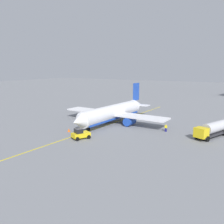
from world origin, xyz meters
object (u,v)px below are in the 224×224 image
(airplane, at_px, (113,113))
(safety_cone_nose, at_px, (69,130))
(refueling_worker, at_px, (166,128))
(fuel_tanker, at_px, (213,129))
(pushback_tug, at_px, (80,134))

(airplane, xyz_separation_m, safety_cone_nose, (12.88, -3.97, -2.36))
(refueling_worker, relative_size, safety_cone_nose, 2.33)
(refueling_worker, height_order, safety_cone_nose, refueling_worker)
(fuel_tanker, relative_size, pushback_tug, 2.64)
(refueling_worker, distance_m, safety_cone_nose, 22.19)
(airplane, distance_m, fuel_tanker, 24.70)
(fuel_tanker, distance_m, pushback_tug, 27.73)
(fuel_tanker, height_order, safety_cone_nose, fuel_tanker)
(fuel_tanker, bearing_deg, airplane, -90.46)
(fuel_tanker, distance_m, safety_cone_nose, 31.35)
(pushback_tug, distance_m, refueling_worker, 19.68)
(fuel_tanker, xyz_separation_m, pushback_tug, (15.68, -22.87, -0.72))
(airplane, xyz_separation_m, pushback_tug, (15.88, 1.81, -1.72))
(pushback_tug, height_order, refueling_worker, pushback_tug)
(fuel_tanker, relative_size, safety_cone_nose, 14.80)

